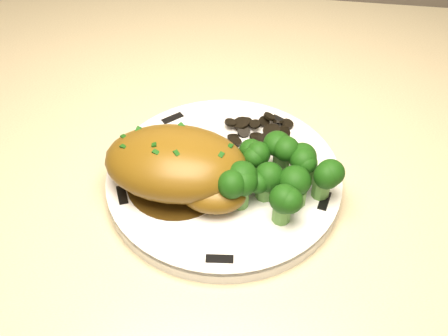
# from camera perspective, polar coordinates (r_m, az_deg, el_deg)

# --- Properties ---
(counter) EXTENTS (2.19, 0.72, 1.07)m
(counter) POSITION_cam_1_polar(r_m,az_deg,el_deg) (1.04, 2.08, -15.46)
(counter) COLOR brown
(counter) RESTS_ON ground
(plate) EXTENTS (0.32, 0.32, 0.02)m
(plate) POSITION_cam_1_polar(r_m,az_deg,el_deg) (0.59, 0.00, -1.22)
(plate) COLOR white
(plate) RESTS_ON counter
(rim_accent_0) EXTENTS (0.03, 0.02, 0.00)m
(rim_accent_0) POSITION_cam_1_polar(r_m,az_deg,el_deg) (0.65, 5.85, 4.76)
(rim_accent_0) COLOR black
(rim_accent_0) RESTS_ON plate
(rim_accent_1) EXTENTS (0.03, 0.02, 0.00)m
(rim_accent_1) POSITION_cam_1_polar(r_m,az_deg,el_deg) (0.65, -5.25, 5.04)
(rim_accent_1) COLOR black
(rim_accent_1) RESTS_ON plate
(rim_accent_2) EXTENTS (0.02, 0.03, 0.00)m
(rim_accent_2) POSITION_cam_1_polar(r_m,az_deg,el_deg) (0.58, -10.30, -2.73)
(rim_accent_2) COLOR black
(rim_accent_2) RESTS_ON plate
(rim_accent_3) EXTENTS (0.03, 0.01, 0.00)m
(rim_accent_3) POSITION_cam_1_polar(r_m,az_deg,el_deg) (0.52, -0.45, -9.24)
(rim_accent_3) COLOR black
(rim_accent_3) RESTS_ON plate
(rim_accent_4) EXTENTS (0.01, 0.03, 0.00)m
(rim_accent_4) POSITION_cam_1_polar(r_m,az_deg,el_deg) (0.57, 10.15, -3.31)
(rim_accent_4) COLOR black
(rim_accent_4) RESTS_ON plate
(gravy_pool) EXTENTS (0.10, 0.10, 0.00)m
(gravy_pool) POSITION_cam_1_polar(r_m,az_deg,el_deg) (0.58, -4.78, -1.40)
(gravy_pool) COLOR #37240A
(gravy_pool) RESTS_ON plate
(chicken_breast) EXTENTS (0.15, 0.10, 0.06)m
(chicken_breast) POSITION_cam_1_polar(r_m,az_deg,el_deg) (0.56, -4.52, 0.19)
(chicken_breast) COLOR brown
(chicken_breast) RESTS_ON plate
(mushroom_pile) EXTENTS (0.07, 0.05, 0.02)m
(mushroom_pile) POSITION_cam_1_polar(r_m,az_deg,el_deg) (0.63, 2.98, 3.58)
(mushroom_pile) COLOR black
(mushroom_pile) RESTS_ON plate
(broccoli_florets) EXTENTS (0.11, 0.10, 0.04)m
(broccoli_florets) POSITION_cam_1_polar(r_m,az_deg,el_deg) (0.56, 5.88, -0.80)
(broccoli_florets) COLOR #568F3C
(broccoli_florets) RESTS_ON plate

